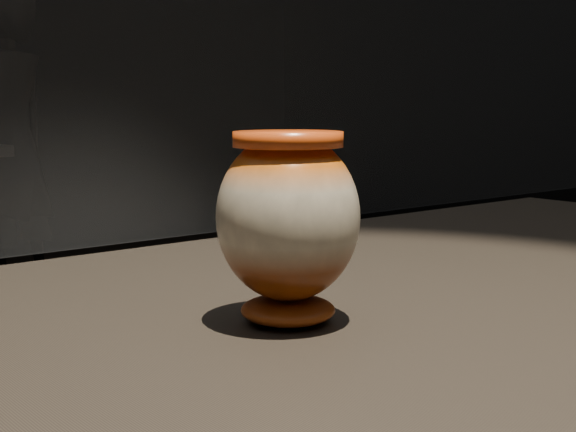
{
  "coord_description": "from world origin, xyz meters",
  "views": [
    {
      "loc": [
        -0.49,
        -0.61,
        1.11
      ],
      "look_at": [
        -0.03,
        -0.04,
        1.0
      ],
      "focal_mm": 50.0,
      "sensor_mm": 36.0,
      "label": 1
    }
  ],
  "objects": [
    {
      "name": "main_vase",
      "position": [
        -0.03,
        -0.04,
        1.0
      ],
      "size": [
        0.18,
        0.18,
        0.18
      ],
      "rotation": [
        0.0,
        0.0,
        -0.42
      ],
      "color": "#6E2B09",
      "rests_on": "display_plinth"
    },
    {
      "name": "visitor",
      "position": [
        1.12,
        3.88,
        0.86
      ],
      "size": [
        0.75,
        0.66,
        1.72
      ],
      "primitive_type": "imported",
      "rotation": [
        0.0,
        0.0,
        3.64
      ],
      "color": "black",
      "rests_on": "ground"
    }
  ]
}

